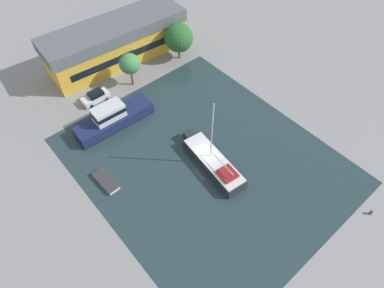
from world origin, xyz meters
name	(u,v)px	position (x,y,z in m)	size (l,w,h in m)	color
ground_plane	(205,160)	(0.00, 0.00, 0.00)	(440.00, 440.00, 0.00)	gray
water_canal	(205,160)	(0.00, 0.00, 0.00)	(29.36, 34.92, 0.01)	#23383D
warehouse_building	(116,42)	(3.56, 26.10, 3.42)	(24.51, 8.99, 6.75)	gold
quay_tree_near_building	(130,64)	(1.50, 18.96, 4.07)	(3.24, 3.24, 5.71)	brown
quay_tree_by_water	(179,38)	(11.65, 19.47, 4.01)	(4.84, 4.84, 6.44)	brown
parked_car	(96,97)	(-4.95, 19.48, 0.83)	(4.26, 1.85, 1.65)	silver
sailboat_moored	(213,162)	(0.19, -1.30, 0.79)	(4.04, 11.47, 10.77)	#23282D
motor_cruiser	(113,118)	(-5.59, 13.43, 1.35)	(11.78, 3.67, 3.74)	#19234C
small_dinghy	(106,181)	(-11.81, 5.61, 0.31)	(1.77, 4.17, 0.59)	white
mooring_bollard	(371,212)	(9.55, -18.75, 0.36)	(0.36, 0.36, 0.69)	#47474C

